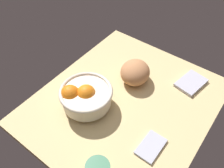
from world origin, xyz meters
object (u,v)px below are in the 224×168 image
napkin_folded (151,146)px  napkin_spare (191,83)px  fruit_bowl (85,96)px  bread_loaf (135,72)px

napkin_folded → napkin_spare: bearing=2.6°
napkin_folded → napkin_spare: 38.16cm
fruit_bowl → napkin_folded: bearing=-90.8°
fruit_bowl → napkin_spare: size_ratio=1.57×
napkin_folded → napkin_spare: napkin_spare is taller
bread_loaf → napkin_folded: size_ratio=1.23×
fruit_bowl → bread_loaf: size_ratio=1.48×
fruit_bowl → bread_loaf: fruit_bowl is taller
fruit_bowl → napkin_folded: (-0.42, -31.75, -5.46)cm
napkin_folded → bread_loaf: bearing=43.5°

